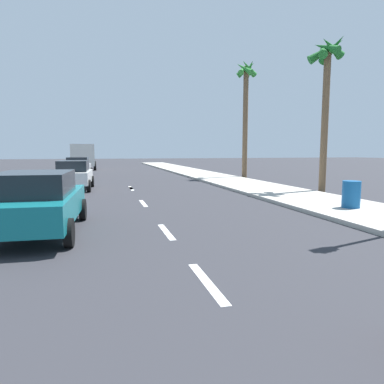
# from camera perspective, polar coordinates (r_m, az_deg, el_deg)

# --- Properties ---
(ground_plane) EXTENTS (160.00, 160.00, 0.00)m
(ground_plane) POSITION_cam_1_polar(r_m,az_deg,el_deg) (16.88, -9.19, -0.40)
(ground_plane) COLOR #2D2D33
(sidewalk_strip) EXTENTS (3.60, 80.00, 0.14)m
(sidewalk_strip) POSITION_cam_1_polar(r_m,az_deg,el_deg) (20.57, 9.46, 1.07)
(sidewalk_strip) COLOR #B2ADA3
(sidewalk_strip) RESTS_ON ground
(lane_stripe_2) EXTENTS (0.16, 1.80, 0.01)m
(lane_stripe_2) POSITION_cam_1_polar(r_m,az_deg,el_deg) (5.71, 2.47, -14.58)
(lane_stripe_2) COLOR white
(lane_stripe_2) RESTS_ON ground
(lane_stripe_3) EXTENTS (0.16, 1.80, 0.01)m
(lane_stripe_3) POSITION_cam_1_polar(r_m,az_deg,el_deg) (9.04, -4.26, -6.53)
(lane_stripe_3) COLOR white
(lane_stripe_3) RESTS_ON ground
(lane_stripe_4) EXTENTS (0.16, 1.80, 0.01)m
(lane_stripe_4) POSITION_cam_1_polar(r_m,az_deg,el_deg) (13.95, -8.02, -1.86)
(lane_stripe_4) COLOR white
(lane_stripe_4) RESTS_ON ground
(lane_stripe_5) EXTENTS (0.16, 1.80, 0.01)m
(lane_stripe_5) POSITION_cam_1_polar(r_m,az_deg,el_deg) (19.42, -9.92, 0.53)
(lane_stripe_5) COLOR white
(lane_stripe_5) RESTS_ON ground
(lane_stripe_6) EXTENTS (0.16, 1.80, 0.01)m
(lane_stripe_6) POSITION_cam_1_polar(r_m,az_deg,el_deg) (19.97, -10.05, 0.70)
(lane_stripe_6) COLOR white
(lane_stripe_6) RESTS_ON ground
(parked_car_teal) EXTENTS (2.24, 4.59, 1.57)m
(parked_car_teal) POSITION_cam_1_polar(r_m,az_deg,el_deg) (9.50, -24.23, -1.32)
(parked_car_teal) COLOR #14727A
(parked_car_teal) RESTS_ON ground
(parked_car_white) EXTENTS (1.98, 4.05, 1.57)m
(parked_car_white) POSITION_cam_1_polar(r_m,az_deg,el_deg) (19.61, -18.84, 2.77)
(parked_car_white) COLOR white
(parked_car_white) RESTS_ON ground
(parked_car_silver) EXTENTS (2.08, 4.35, 1.57)m
(parked_car_silver) POSITION_cam_1_polar(r_m,az_deg,el_deg) (30.29, -18.21, 4.09)
(parked_car_silver) COLOR #B7BABF
(parked_car_silver) RESTS_ON ground
(delivery_truck) EXTENTS (2.78, 6.29, 2.80)m
(delivery_truck) POSITION_cam_1_polar(r_m,az_deg,el_deg) (40.47, -17.45, 5.65)
(delivery_truck) COLOR beige
(delivery_truck) RESTS_ON ground
(palm_tree_mid) EXTENTS (1.80, 1.77, 7.62)m
(palm_tree_mid) POSITION_cam_1_polar(r_m,az_deg,el_deg) (18.83, 21.31, 17.64)
(palm_tree_mid) COLOR brown
(palm_tree_mid) RESTS_ON ground
(palm_tree_far) EXTENTS (1.77, 1.96, 8.91)m
(palm_tree_far) POSITION_cam_1_polar(r_m,az_deg,el_deg) (27.36, 8.84, 15.90)
(palm_tree_far) COLOR brown
(palm_tree_far) RESTS_ON ground
(trash_bin_near) EXTENTS (0.60, 0.60, 0.92)m
(trash_bin_near) POSITION_cam_1_polar(r_m,az_deg,el_deg) (13.07, 24.72, -0.35)
(trash_bin_near) COLOR #14518C
(trash_bin_near) RESTS_ON sidewalk_strip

